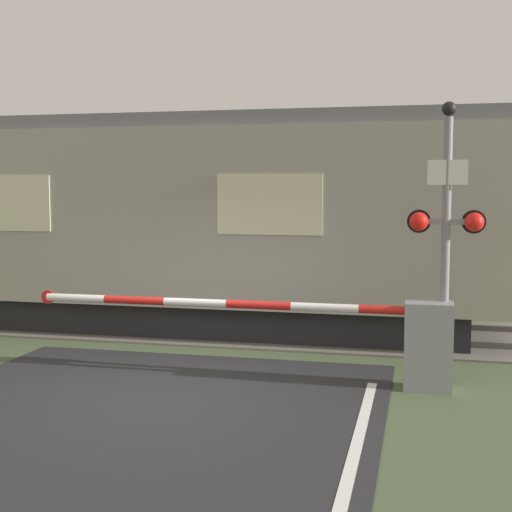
# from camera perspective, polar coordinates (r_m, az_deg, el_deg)

# --- Properties ---
(ground_plane) EXTENTS (80.00, 80.00, 0.00)m
(ground_plane) POSITION_cam_1_polar(r_m,az_deg,el_deg) (9.16, -7.47, -10.86)
(ground_plane) COLOR #475638
(track_bed) EXTENTS (36.00, 3.20, 0.13)m
(track_bed) POSITION_cam_1_polar(r_m,az_deg,el_deg) (13.04, -0.97, -5.78)
(track_bed) COLOR #666056
(track_bed) RESTS_ON ground_plane
(train) EXTENTS (16.88, 2.86, 3.81)m
(train) POSITION_cam_1_polar(r_m,az_deg,el_deg) (14.25, -16.29, 2.76)
(train) COLOR black
(train) RESTS_ON ground_plane
(crossing_barrier) EXTENTS (5.73, 0.44, 1.13)m
(crossing_barrier) POSITION_cam_1_polar(r_m,az_deg,el_deg) (9.39, 10.69, -6.43)
(crossing_barrier) COLOR gray
(crossing_barrier) RESTS_ON ground_plane
(signal_post) EXTENTS (0.98, 0.26, 3.65)m
(signal_post) POSITION_cam_1_polar(r_m,az_deg,el_deg) (9.35, 14.97, 2.22)
(signal_post) COLOR gray
(signal_post) RESTS_ON ground_plane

